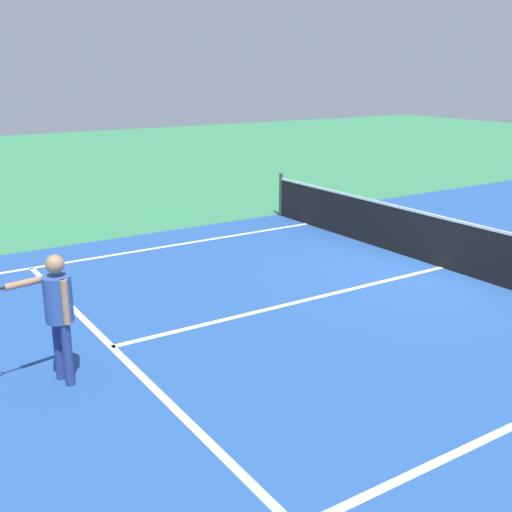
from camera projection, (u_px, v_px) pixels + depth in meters
name	position (u px, v px, depth m)	size (l,w,h in m)	color
ground_plane	(442.00, 268.00, 11.68)	(60.00, 60.00, 0.00)	#337F51
court_surface_inbounds	(442.00, 267.00, 11.68)	(10.62, 24.40, 0.00)	#234C93
line_sideline_left	(56.00, 264.00, 11.87)	(0.10, 11.89, 0.01)	white
line_sideline_right	(341.00, 508.00, 5.27)	(0.10, 11.89, 0.01)	white
line_service_near	(112.00, 347.00, 8.33)	(8.22, 0.10, 0.01)	white
line_center_service	(304.00, 300.00, 10.00)	(0.10, 6.40, 0.01)	white
net	(444.00, 242.00, 11.54)	(10.46, 0.09, 1.07)	#33383D
player_near	(56.00, 306.00, 7.13)	(0.41, 1.19, 1.56)	navy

